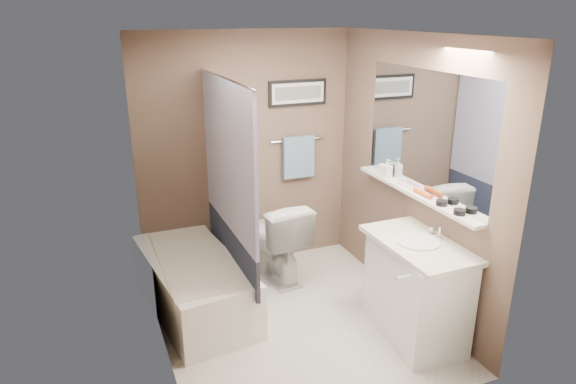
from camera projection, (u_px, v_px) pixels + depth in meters
name	position (u px, v px, depth m)	size (l,w,h in m)	color
ground	(295.00, 321.00, 4.47)	(2.50, 2.50, 0.00)	beige
ceiling	(296.00, 37.00, 3.68)	(2.20, 2.50, 0.04)	white
wall_back	(247.00, 154.00, 5.14)	(2.20, 0.04, 2.40)	brown
wall_front	(378.00, 257.00, 3.00)	(2.20, 0.04, 2.40)	brown
wall_left	(157.00, 211.00, 3.68)	(0.04, 2.50, 2.40)	brown
wall_right	(409.00, 176.00, 4.46)	(0.04, 2.50, 2.40)	brown
tile_surround	(148.00, 213.00, 4.18)	(0.02, 1.55, 2.00)	#B9A68C
curtain_rod	(225.00, 78.00, 4.08)	(0.02, 0.02, 1.55)	silver
curtain_upper	(228.00, 157.00, 4.30)	(0.03, 1.45, 1.28)	silver
curtain_lower	(232.00, 246.00, 4.57)	(0.03, 1.45, 0.36)	#252D46
mirror	(425.00, 132.00, 4.19)	(0.02, 1.60, 1.00)	silver
shelf	(414.00, 193.00, 4.34)	(0.12, 1.60, 0.03)	silver
towel_bar	(298.00, 140.00, 5.29)	(0.02, 0.02, 0.60)	silver
towel	(299.00, 157.00, 5.34)	(0.34, 0.05, 0.44)	#95C0DA
art_frame	(298.00, 93.00, 5.15)	(0.62, 0.03, 0.26)	black
art_mat	(298.00, 93.00, 5.14)	(0.56, 0.00, 0.20)	white
art_image	(298.00, 93.00, 5.13)	(0.50, 0.00, 0.13)	#595959
door	(452.00, 271.00, 3.25)	(0.80, 0.02, 2.00)	silver
door_handle	(403.00, 277.00, 3.18)	(0.02, 0.02, 0.10)	silver
bathtub	(194.00, 284.00, 4.58)	(0.70, 1.50, 0.50)	white
tub_rim	(192.00, 259.00, 4.50)	(0.56, 1.36, 0.02)	silver
toilet	(275.00, 239.00, 5.10)	(0.46, 0.81, 0.83)	silver
vanity	(416.00, 291.00, 4.18)	(0.50, 0.90, 0.80)	white
countertop	(419.00, 244.00, 4.04)	(0.54, 0.96, 0.04)	silver
sink_basin	(418.00, 241.00, 4.03)	(0.34, 0.34, 0.01)	white
faucet_spout	(440.00, 233.00, 4.08)	(0.02, 0.02, 0.10)	silver
faucet_knob	(432.00, 230.00, 4.18)	(0.05, 0.05, 0.05)	silver
candle_bowl_near	(460.00, 212.00, 3.84)	(0.09, 0.09, 0.04)	black
candle_bowl_far	(442.00, 203.00, 4.02)	(0.09, 0.09, 0.04)	black
hair_brush_front	(423.00, 193.00, 4.23)	(0.04, 0.04, 0.22)	#D5521E
pink_comb	(403.00, 185.00, 4.48)	(0.03, 0.16, 0.01)	pink
glass_jar	(383.00, 170.00, 4.76)	(0.08, 0.08, 0.10)	white
soap_bottle	(387.00, 168.00, 4.69)	(0.07, 0.08, 0.17)	#999999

